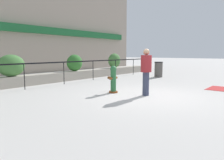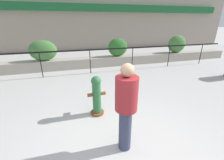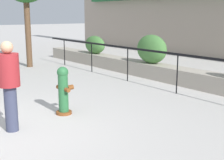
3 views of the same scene
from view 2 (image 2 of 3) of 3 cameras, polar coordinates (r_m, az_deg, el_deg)
The scene contains 8 objects.
ground_plane at distance 3.21m, azimuth 6.04°, elevation -25.82°, with size 120.00×120.00×0.00m, color #BCB7B2.
planter_wall_low at distance 8.31m, azimuth -9.27°, elevation 6.63°, with size 18.00×0.70×0.50m, color #ADA393.
fence_railing_segment at distance 7.08m, azimuth -8.51°, elevation 10.45°, with size 15.00×0.05×1.15m.
hedge_bush_1 at distance 8.20m, azimuth -24.79°, elevation 10.17°, with size 1.30×0.70×1.01m, color #427538.
hedge_bush_2 at distance 8.51m, azimuth 2.21°, elevation 12.37°, with size 1.10×0.61×0.99m, color #2D6B28.
hedge_bush_3 at distance 10.35m, azimuth 23.46°, elevation 12.47°, with size 1.18×0.67×1.05m, color #427538.
fire_hydrant at distance 3.93m, azimuth -5.89°, elevation -5.81°, with size 0.48×0.44×1.08m.
pedestrian at distance 2.69m, azimuth 5.38°, elevation -9.08°, with size 0.45×0.45×1.73m.
Camera 2 is at (-0.88, -1.99, 2.36)m, focal length 24.00 mm.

